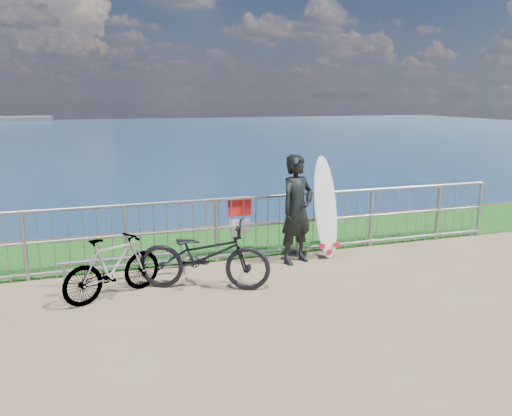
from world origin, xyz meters
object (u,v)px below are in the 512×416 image
object	(u,v)px
surfboard	(326,211)
bicycle_near	(204,255)
surfer	(297,210)
bicycle_far	(113,267)

from	to	relation	value
surfboard	bicycle_near	xyz separation A→B (m)	(-2.36, -0.83, -0.31)
surfer	bicycle_near	world-z (taller)	surfer
surfer	bicycle_far	size ratio (longest dim) A/B	1.24
surfboard	bicycle_near	world-z (taller)	surfboard
surfer	bicycle_far	world-z (taller)	surfer
bicycle_near	bicycle_far	bearing A→B (deg)	109.23
surfer	bicycle_far	distance (m)	3.15
bicycle_near	surfer	bearing A→B (deg)	-45.80
surfboard	bicycle_far	world-z (taller)	surfboard
surfboard	bicycle_far	distance (m)	3.75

